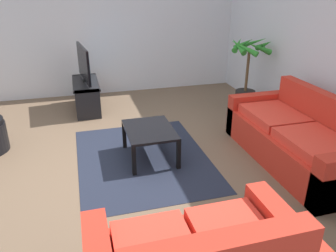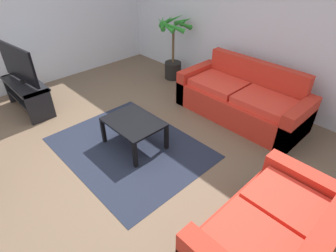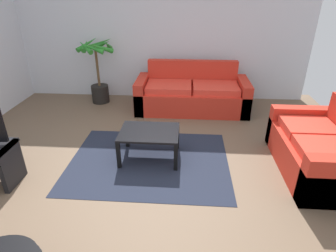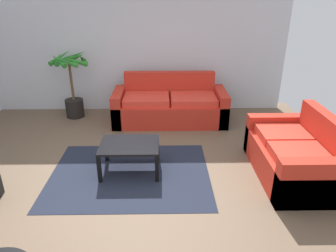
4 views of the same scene
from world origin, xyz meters
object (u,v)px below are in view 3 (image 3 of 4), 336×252
object	(u,v)px
couch_main	(192,95)
coffee_table	(149,135)
potted_palm	(98,73)
couch_loveseat	(320,151)

from	to	relation	value
couch_main	coffee_table	bearing A→B (deg)	-108.20
couch_main	potted_palm	distance (m)	1.95
coffee_table	potted_palm	distance (m)	2.48
couch_main	couch_loveseat	size ratio (longest dim) A/B	1.39
couch_main	couch_loveseat	distance (m)	2.56
coffee_table	potted_palm	bearing A→B (deg)	122.20
couch_loveseat	coffee_table	distance (m)	2.25
couch_main	coffee_table	distance (m)	1.91
couch_loveseat	potted_palm	world-z (taller)	potted_palm
couch_loveseat	coffee_table	bearing A→B (deg)	176.19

